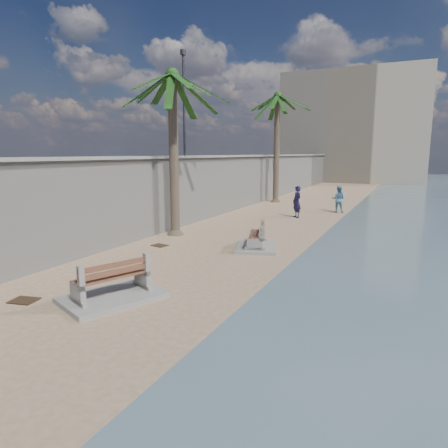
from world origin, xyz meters
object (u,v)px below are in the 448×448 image
(person_a, at_px, (297,199))
(person_b, at_px, (338,198))
(palm_mid, at_px, (172,77))
(palm_back, at_px, (278,98))
(bench_near, at_px, (112,283))
(bench_far, at_px, (256,238))

(person_a, height_order, person_b, person_a)
(palm_mid, height_order, palm_back, palm_back)
(palm_back, bearing_deg, person_b, -34.24)
(bench_near, relative_size, person_a, 1.36)
(palm_mid, bearing_deg, bench_near, -68.86)
(bench_far, bearing_deg, person_b, 83.76)
(bench_near, bearing_deg, palm_back, 97.24)
(person_a, bearing_deg, bench_far, -41.06)
(bench_near, xyz_separation_m, palm_back, (-2.78, 21.90, 7.35))
(bench_far, distance_m, person_a, 8.27)
(palm_mid, height_order, person_a, palm_mid)
(palm_mid, height_order, person_b, palm_mid)
(bench_far, xyz_separation_m, person_a, (-0.60, 8.22, 0.66))
(palm_mid, relative_size, palm_back, 0.91)
(palm_back, height_order, person_b, palm_back)
(palm_mid, xyz_separation_m, palm_back, (0.24, 14.07, 0.80))
(palm_mid, bearing_deg, palm_back, 89.00)
(bench_near, distance_m, person_a, 15.17)
(palm_mid, xyz_separation_m, person_a, (3.75, 7.31, -5.93))
(bench_far, bearing_deg, bench_near, -100.81)
(palm_back, height_order, person_a, palm_back)
(palm_mid, distance_m, palm_back, 14.09)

